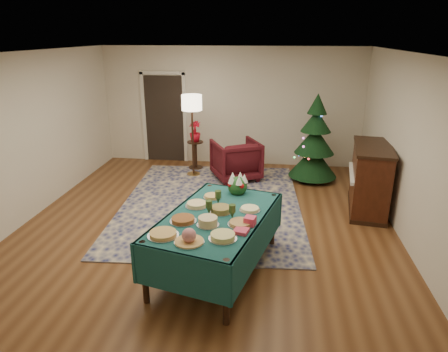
# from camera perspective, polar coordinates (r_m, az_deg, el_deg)

# --- Properties ---
(room_shell) EXTENTS (7.00, 7.00, 7.00)m
(room_shell) POSITION_cam_1_polar(r_m,az_deg,el_deg) (6.00, -2.75, 4.12)
(room_shell) COLOR #593319
(room_shell) RESTS_ON ground
(doorway) EXTENTS (1.08, 0.04, 2.16)m
(doorway) POSITION_cam_1_polar(r_m,az_deg,el_deg) (9.72, -8.52, 8.46)
(doorway) COLOR black
(doorway) RESTS_ON ground
(rug) EXTENTS (3.46, 4.39, 0.02)m
(rug) POSITION_cam_1_polar(r_m,az_deg,el_deg) (7.36, -1.83, -3.91)
(rug) COLOR #161B53
(rug) RESTS_ON ground
(buffet_table) EXTENTS (1.67, 2.28, 0.80)m
(buffet_table) POSITION_cam_1_polar(r_m,az_deg,el_deg) (5.12, -1.10, -7.24)
(buffet_table) COLOR black
(buffet_table) RESTS_ON ground
(platter_0) EXTENTS (0.36, 0.36, 0.05)m
(platter_0) POSITION_cam_1_polar(r_m,az_deg,el_deg) (4.61, -8.70, -8.20)
(platter_0) COLOR silver
(platter_0) RESTS_ON buffet_table
(platter_1) EXTENTS (0.33, 0.33, 0.17)m
(platter_1) POSITION_cam_1_polar(r_m,az_deg,el_deg) (4.42, -5.01, -8.67)
(platter_1) COLOR silver
(platter_1) RESTS_ON buffet_table
(platter_2) EXTENTS (0.32, 0.32, 0.07)m
(platter_2) POSITION_cam_1_polar(r_m,az_deg,el_deg) (4.49, -0.18, -8.63)
(platter_2) COLOR silver
(platter_2) RESTS_ON buffet_table
(platter_3) EXTENTS (0.33, 0.33, 0.06)m
(platter_3) POSITION_cam_1_polar(r_m,az_deg,el_deg) (4.91, -5.87, -6.24)
(platter_3) COLOR silver
(platter_3) RESTS_ON buffet_table
(platter_4) EXTENTS (0.27, 0.27, 0.11)m
(platter_4) POSITION_cam_1_polar(r_m,az_deg,el_deg) (4.78, -2.32, -6.51)
(platter_4) COLOR silver
(platter_4) RESTS_ON buffet_table
(platter_5) EXTENTS (0.31, 0.31, 0.04)m
(platter_5) POSITION_cam_1_polar(r_m,az_deg,el_deg) (4.81, 2.37, -6.76)
(platter_5) COLOR silver
(platter_5) RESTS_ON buffet_table
(platter_6) EXTENTS (0.31, 0.31, 0.06)m
(platter_6) POSITION_cam_1_polar(r_m,az_deg,el_deg) (5.31, -3.91, -4.09)
(platter_6) COLOR silver
(platter_6) RESTS_ON buffet_table
(platter_7) EXTENTS (0.30, 0.30, 0.08)m
(platter_7) POSITION_cam_1_polar(r_m,az_deg,el_deg) (5.12, -0.47, -4.84)
(platter_7) COLOR silver
(platter_7) RESTS_ON buffet_table
(platter_8) EXTENTS (0.27, 0.27, 0.04)m
(platter_8) POSITION_cam_1_polar(r_m,az_deg,el_deg) (5.19, 3.71, -4.75)
(platter_8) COLOR silver
(platter_8) RESTS_ON buffet_table
(platter_9) EXTENTS (0.26, 0.26, 0.04)m
(platter_9) POSITION_cam_1_polar(r_m,az_deg,el_deg) (5.57, -1.69, -2.94)
(platter_9) COLOR silver
(platter_9) RESTS_ON buffet_table
(goblet_0) EXTENTS (0.08, 0.08, 0.19)m
(goblet_0) POSITION_cam_1_polar(r_m,az_deg,el_deg) (5.35, -0.84, -2.99)
(goblet_0) COLOR #2D471E
(goblet_0) RESTS_ON buffet_table
(goblet_1) EXTENTS (0.08, 0.08, 0.19)m
(goblet_1) POSITION_cam_1_polar(r_m,az_deg,el_deg) (4.93, 1.19, -5.05)
(goblet_1) COLOR #2D471E
(goblet_1) RESTS_ON buffet_table
(goblet_2) EXTENTS (0.08, 0.08, 0.19)m
(goblet_2) POSITION_cam_1_polar(r_m,az_deg,el_deg) (5.05, -2.16, -4.45)
(goblet_2) COLOR #2D471E
(goblet_2) RESTS_ON buffet_table
(napkin_stack) EXTENTS (0.19, 0.19, 0.04)m
(napkin_stack) POSITION_cam_1_polar(r_m,az_deg,el_deg) (4.64, 2.47, -7.85)
(napkin_stack) COLOR #E13E5E
(napkin_stack) RESTS_ON buffet_table
(gift_box) EXTENTS (0.16, 0.16, 0.11)m
(gift_box) POSITION_cam_1_polar(r_m,az_deg,el_deg) (4.80, 3.73, -6.43)
(gift_box) COLOR #EA4166
(gift_box) RESTS_ON buffet_table
(centerpiece) EXTENTS (0.29, 0.29, 0.33)m
(centerpiece) POSITION_cam_1_polar(r_m,az_deg,el_deg) (5.68, 1.94, -1.16)
(centerpiece) COLOR #1E4C1E
(centerpiece) RESTS_ON buffet_table
(armchair) EXTENTS (1.18, 1.16, 0.93)m
(armchair) POSITION_cam_1_polar(r_m,az_deg,el_deg) (8.47, 1.71, 2.59)
(armchair) COLOR #430E14
(armchair) RESTS_ON ground
(floor_lamp) EXTENTS (0.43, 0.43, 1.76)m
(floor_lamp) POSITION_cam_1_polar(r_m,az_deg,el_deg) (8.49, -4.62, 9.71)
(floor_lamp) COLOR #A57F3F
(floor_lamp) RESTS_ON ground
(side_table) EXTENTS (0.36, 0.36, 0.65)m
(side_table) POSITION_cam_1_polar(r_m,az_deg,el_deg) (9.20, -4.09, 2.96)
(side_table) COLOR black
(side_table) RESTS_ON ground
(potted_plant) EXTENTS (0.26, 0.46, 0.26)m
(potted_plant) POSITION_cam_1_polar(r_m,az_deg,el_deg) (9.07, -4.16, 5.74)
(potted_plant) COLOR #AF0C1D
(potted_plant) RESTS_ON side_table
(christmas_tree) EXTENTS (1.14, 1.14, 1.83)m
(christmas_tree) POSITION_cam_1_polar(r_m,az_deg,el_deg) (8.53, 12.82, 4.72)
(christmas_tree) COLOR black
(christmas_tree) RESTS_ON ground
(piano) EXTENTS (0.81, 1.43, 1.18)m
(piano) POSITION_cam_1_polar(r_m,az_deg,el_deg) (7.35, 20.08, -0.46)
(piano) COLOR black
(piano) RESTS_ON ground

